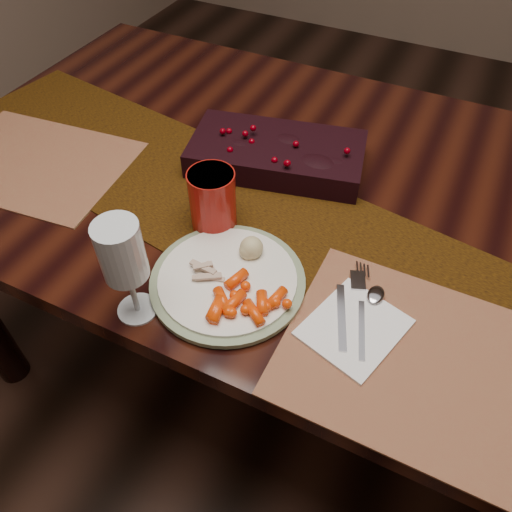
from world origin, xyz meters
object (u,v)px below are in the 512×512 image
at_px(dining_table, 308,295).
at_px(baby_carrots, 253,302).
at_px(mashed_potatoes, 249,241).
at_px(napkin, 354,327).
at_px(placemat_main, 430,365).
at_px(wine_glass, 127,272).
at_px(turkey_shreds, 207,272).
at_px(centerpiece, 277,150).
at_px(red_cup, 213,200).
at_px(dinner_plate, 228,280).

bearing_deg(dining_table, baby_carrots, -87.96).
distance_m(mashed_potatoes, napkin, 0.24).
height_order(placemat_main, mashed_potatoes, mashed_potatoes).
distance_m(baby_carrots, napkin, 0.17).
bearing_deg(wine_glass, turkey_shreds, 54.82).
distance_m(centerpiece, wine_glass, 0.48).
bearing_deg(turkey_shreds, red_cup, 114.59).
distance_m(mashed_potatoes, turkey_shreds, 0.10).
relative_size(dining_table, placemat_main, 3.95).
xyz_separation_m(placemat_main, baby_carrots, (-0.29, -0.03, 0.03)).
bearing_deg(napkin, dining_table, 135.64).
height_order(dining_table, baby_carrots, baby_carrots).
bearing_deg(mashed_potatoes, placemat_main, -13.26).
relative_size(dining_table, mashed_potatoes, 23.20).
xyz_separation_m(centerpiece, wine_glass, (-0.05, -0.47, 0.06)).
height_order(dining_table, mashed_potatoes, mashed_potatoes).
height_order(napkin, red_cup, red_cup).
height_order(centerpiece, placemat_main, centerpiece).
bearing_deg(turkey_shreds, napkin, 3.11).
height_order(dinner_plate, turkey_shreds, turkey_shreds).
bearing_deg(placemat_main, turkey_shreds, -179.42).
relative_size(baby_carrots, mashed_potatoes, 1.51).
distance_m(dining_table, napkin, 0.53).
height_order(centerpiece, mashed_potatoes, centerpiece).
bearing_deg(centerpiece, wine_glass, -95.53).
xyz_separation_m(dinner_plate, red_cup, (-0.10, 0.12, 0.05)).
distance_m(napkin, red_cup, 0.35).
distance_m(mashed_potatoes, red_cup, 0.11).
distance_m(centerpiece, mashed_potatoes, 0.29).
bearing_deg(mashed_potatoes, baby_carrots, -60.17).
distance_m(dinner_plate, baby_carrots, 0.08).
height_order(red_cup, wine_glass, wine_glass).
bearing_deg(wine_glass, baby_carrots, 24.62).
bearing_deg(mashed_potatoes, wine_glass, -120.54).
distance_m(dinner_plate, turkey_shreds, 0.04).
bearing_deg(napkin, mashed_potatoes, 179.32).
relative_size(baby_carrots, wine_glass, 0.59).
height_order(centerpiece, dinner_plate, centerpiece).
xyz_separation_m(centerpiece, dinner_plate, (0.07, -0.35, -0.03)).
height_order(dinner_plate, mashed_potatoes, mashed_potatoes).
relative_size(centerpiece, red_cup, 3.06).
bearing_deg(mashed_potatoes, turkey_shreds, -114.03).
bearing_deg(mashed_potatoes, napkin, -17.35).
height_order(turkey_shreds, red_cup, red_cup).
bearing_deg(napkin, baby_carrots, -149.55).
xyz_separation_m(placemat_main, napkin, (-0.13, 0.01, 0.00)).
bearing_deg(placemat_main, red_cup, 164.38).
height_order(baby_carrots, turkey_shreds, baby_carrots).
bearing_deg(placemat_main, napkin, 174.67).
bearing_deg(centerpiece, dinner_plate, -79.50).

